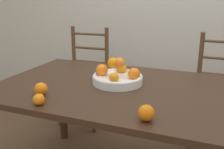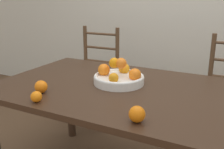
# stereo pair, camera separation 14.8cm
# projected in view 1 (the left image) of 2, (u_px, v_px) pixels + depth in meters

# --- Properties ---
(dining_table) EXTENTS (1.71, 1.00, 0.74)m
(dining_table) POSITION_uv_depth(u_px,v_px,m) (131.00, 101.00, 1.64)
(dining_table) COLOR #382316
(dining_table) RESTS_ON ground_plane
(fruit_bowl) EXTENTS (0.32, 0.32, 0.17)m
(fruit_bowl) POSITION_uv_depth(u_px,v_px,m) (118.00, 76.00, 1.69)
(fruit_bowl) COLOR white
(fruit_bowl) RESTS_ON dining_table
(orange_loose_0) EXTENTS (0.07, 0.07, 0.07)m
(orange_loose_0) POSITION_uv_depth(u_px,v_px,m) (41.00, 89.00, 1.49)
(orange_loose_0) COLOR orange
(orange_loose_0) RESTS_ON dining_table
(orange_loose_1) EXTENTS (0.08, 0.08, 0.08)m
(orange_loose_1) POSITION_uv_depth(u_px,v_px,m) (146.00, 113.00, 1.18)
(orange_loose_1) COLOR orange
(orange_loose_1) RESTS_ON dining_table
(orange_loose_2) EXTENTS (0.06, 0.06, 0.06)m
(orange_loose_2) POSITION_uv_depth(u_px,v_px,m) (39.00, 99.00, 1.36)
(orange_loose_2) COLOR orange
(orange_loose_2) RESTS_ON dining_table
(chair_left) EXTENTS (0.43, 0.41, 0.98)m
(chair_left) POSITION_uv_depth(u_px,v_px,m) (85.00, 78.00, 2.70)
(chair_left) COLOR #513823
(chair_left) RESTS_ON ground_plane
(chair_right) EXTENTS (0.42, 0.40, 0.98)m
(chair_right) POSITION_uv_depth(u_px,v_px,m) (219.00, 95.00, 2.24)
(chair_right) COLOR #513823
(chair_right) RESTS_ON ground_plane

